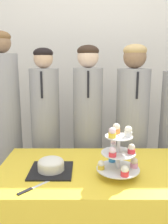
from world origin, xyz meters
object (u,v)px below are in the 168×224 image
Objects in this scene: student_3 at (132,135)px; cupcake_stand at (119,153)px; student_1 at (46,137)px; student_2 at (88,135)px; round_cake at (51,165)px; cake_knife at (34,188)px; student_0 at (7,130)px.

cupcake_stand is at bearing -107.18° from student_3.
student_2 is (0.38, 0.00, 0.02)m from student_1.
cupcake_stand is (0.43, -0.07, 0.11)m from round_cake.
cake_knife is 0.85m from student_1.
student_0 reaches higher than student_1.
cake_knife is 0.14× the size of student_0.
round_cake is at bearing -135.18° from student_3.
student_2 is (0.74, -0.00, -0.05)m from student_0.
round_cake is at bearing -111.11° from student_2.
student_2 is at bearing 68.89° from round_cake.
cupcake_stand is at bearing -75.93° from student_2.
round_cake is 0.18× the size of student_3.
student_0 is at bearing 127.52° from round_cake.
round_cake is 0.18× the size of student_1.
student_0 is 0.74m from student_2.
student_3 is (0.40, 0.00, -0.00)m from student_2.
cake_knife is at bearing -85.89° from student_1.
student_2 is at bearing -0.00° from student_0.
cake_knife is 0.95m from student_0.
cake_knife is 0.15× the size of student_2.
round_cake is at bearing -52.48° from student_0.
student_1 is at bearing -0.00° from student_0.
student_0 is 1.07× the size of student_3.
student_3 is at bearing 44.82° from round_cake.
student_0 is at bearing 180.00° from student_1.
student_0 is (-0.42, 0.85, 0.09)m from cake_knife.
round_cake is 0.18× the size of student_2.
student_2 is 0.40m from student_3.
student_2 reaches higher than student_1.
cake_knife is 0.15× the size of student_1.
cupcake_stand is at bearing -30.74° from cake_knife.
student_1 is at bearing -180.00° from student_3.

